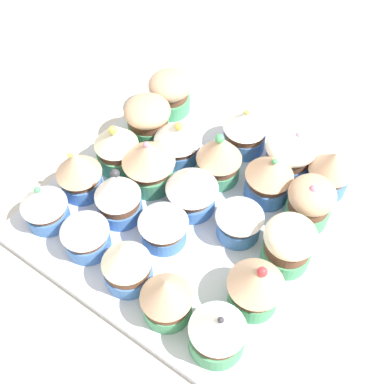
# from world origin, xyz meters

# --- Properties ---
(ground_plane) EXTENTS (1.80, 1.80, 0.03)m
(ground_plane) POSITION_xyz_m (0.00, 0.00, -0.01)
(ground_plane) COLOR beige
(baking_tray) EXTENTS (0.35, 0.35, 0.01)m
(baking_tray) POSITION_xyz_m (0.00, 0.00, 0.01)
(baking_tray) COLOR silver
(baking_tray) RESTS_ON ground_plane
(cupcake_0) EXTENTS (0.06, 0.06, 0.07)m
(cupcake_0) POSITION_xyz_m (-0.13, -0.12, 0.05)
(cupcake_0) COLOR #4C9E6B
(cupcake_0) RESTS_ON baking_tray
(cupcake_1) EXTENTS (0.06, 0.06, 0.08)m
(cupcake_1) POSITION_xyz_m (-0.07, -0.13, 0.05)
(cupcake_1) COLOR #4C9E6B
(cupcake_1) RESTS_ON baking_tray
(cupcake_2) EXTENTS (0.06, 0.06, 0.07)m
(cupcake_2) POSITION_xyz_m (0.00, -0.13, 0.05)
(cupcake_2) COLOR #4C9E6B
(cupcake_2) RESTS_ON baking_tray
(cupcake_3) EXTENTS (0.06, 0.06, 0.07)m
(cupcake_3) POSITION_xyz_m (0.07, -0.13, 0.05)
(cupcake_3) COLOR #4C9E6B
(cupcake_3) RESTS_ON baking_tray
(cupcake_4) EXTENTS (0.06, 0.06, 0.07)m
(cupcake_4) POSITION_xyz_m (0.12, -0.13, 0.05)
(cupcake_4) COLOR #477AC6
(cupcake_4) RESTS_ON baking_tray
(cupcake_5) EXTENTS (0.06, 0.06, 0.07)m
(cupcake_5) POSITION_xyz_m (-0.13, -0.06, 0.05)
(cupcake_5) COLOR #4C9E6B
(cupcake_5) RESTS_ON baking_tray
(cupcake_6) EXTENTS (0.06, 0.06, 0.06)m
(cupcake_6) POSITION_xyz_m (0.00, -0.07, 0.05)
(cupcake_6) COLOR #477AC6
(cupcake_6) RESTS_ON baking_tray
(cupcake_7) EXTENTS (0.06, 0.06, 0.07)m
(cupcake_7) POSITION_xyz_m (0.07, -0.07, 0.05)
(cupcake_7) COLOR #477AC6
(cupcake_7) RESTS_ON baking_tray
(cupcake_8) EXTENTS (0.07, 0.07, 0.07)m
(cupcake_8) POSITION_xyz_m (0.12, -0.07, 0.05)
(cupcake_8) COLOR #477AC6
(cupcake_8) RESTS_ON baking_tray
(cupcake_9) EXTENTS (0.06, 0.06, 0.07)m
(cupcake_9) POSITION_xyz_m (-0.13, 0.00, 0.05)
(cupcake_9) COLOR #477AC6
(cupcake_9) RESTS_ON baking_tray
(cupcake_10) EXTENTS (0.06, 0.06, 0.06)m
(cupcake_10) POSITION_xyz_m (-0.06, 0.00, 0.05)
(cupcake_10) COLOR #477AC6
(cupcake_10) RESTS_ON baking_tray
(cupcake_11) EXTENTS (0.07, 0.07, 0.08)m
(cupcake_11) POSITION_xyz_m (0.00, -0.00, 0.05)
(cupcake_11) COLOR #477AC6
(cupcake_11) RESTS_ON baking_tray
(cupcake_12) EXTENTS (0.06, 0.06, 0.08)m
(cupcake_12) POSITION_xyz_m (0.06, 0.00, 0.05)
(cupcake_12) COLOR #4C9E6B
(cupcake_12) RESTS_ON baking_tray
(cupcake_13) EXTENTS (0.06, 0.06, 0.07)m
(cupcake_13) POSITION_xyz_m (0.12, 0.00, 0.05)
(cupcake_13) COLOR #477AC6
(cupcake_13) RESTS_ON baking_tray
(cupcake_14) EXTENTS (0.06, 0.06, 0.07)m
(cupcake_14) POSITION_xyz_m (-0.12, 0.07, 0.05)
(cupcake_14) COLOR #477AC6
(cupcake_14) RESTS_ON baking_tray
(cupcake_15) EXTENTS (0.06, 0.06, 0.08)m
(cupcake_15) POSITION_xyz_m (-0.06, 0.07, 0.05)
(cupcake_15) COLOR #477AC6
(cupcake_15) RESTS_ON baking_tray
(cupcake_16) EXTENTS (0.07, 0.07, 0.08)m
(cupcake_16) POSITION_xyz_m (0.00, 0.07, 0.05)
(cupcake_16) COLOR #4C9E6B
(cupcake_16) RESTS_ON baking_tray
(cupcake_17) EXTENTS (0.06, 0.06, 0.07)m
(cupcake_17) POSITION_xyz_m (0.06, 0.06, 0.05)
(cupcake_17) COLOR #477AC6
(cupcake_17) RESTS_ON baking_tray
(cupcake_18) EXTENTS (0.06, 0.06, 0.07)m
(cupcake_18) POSITION_xyz_m (-0.12, 0.13, 0.05)
(cupcake_18) COLOR #477AC6
(cupcake_18) RESTS_ON baking_tray
(cupcake_19) EXTENTS (0.06, 0.06, 0.07)m
(cupcake_19) POSITION_xyz_m (-0.06, 0.13, 0.05)
(cupcake_19) COLOR #477AC6
(cupcake_19) RESTS_ON baking_tray
(cupcake_20) EXTENTS (0.06, 0.06, 0.08)m
(cupcake_20) POSITION_xyz_m (-0.00, 0.12, 0.05)
(cupcake_20) COLOR #4C9E6B
(cupcake_20) RESTS_ON baking_tray
(cupcake_21) EXTENTS (0.06, 0.06, 0.06)m
(cupcake_21) POSITION_xyz_m (0.06, 0.12, 0.05)
(cupcake_21) COLOR #4C9E6B
(cupcake_21) RESTS_ON baking_tray
(cupcake_22) EXTENTS (0.06, 0.06, 0.06)m
(cupcake_22) POSITION_xyz_m (0.13, 0.13, 0.04)
(cupcake_22) COLOR #4C9E6B
(cupcake_22) RESTS_ON baking_tray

